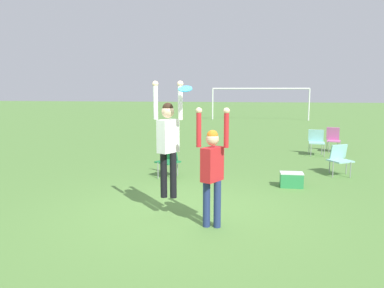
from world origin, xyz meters
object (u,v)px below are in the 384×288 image
person_defending (212,166)px  cooler_box (291,180)px  camping_chair_1 (333,138)px  frisbee (185,89)px  camping_chair_0 (316,140)px  camping_chair_3 (340,157)px  camping_chair_2 (169,158)px  person_jumping (168,137)px

person_defending → cooler_box: 3.34m
camping_chair_1 → cooler_box: 5.77m
frisbee → camping_chair_0: 8.07m
person_defending → camping_chair_1: size_ratio=2.24×
camping_chair_3 → cooler_box: 2.04m
person_defending → frisbee: 1.33m
camping_chair_2 → cooler_box: (3.06, -0.64, -0.31)m
frisbee → cooler_box: size_ratio=0.44×
camping_chair_1 → cooler_box: bearing=85.6°
frisbee → camping_chair_3: size_ratio=0.29×
person_jumping → camping_chair_1: size_ratio=2.35×
person_jumping → cooler_box: 3.59m
camping_chair_3 → person_defending: bearing=26.3°
camping_chair_0 → camping_chair_3: camping_chair_0 is taller
person_defending → frisbee: (-0.47, 0.19, 1.23)m
camping_chair_1 → person_jumping: bearing=76.5°
person_defending → camping_chair_1: bearing=-174.9°
person_jumping → person_defending: 1.02m
camping_chair_3 → person_jumping: bearing=16.3°
camping_chair_1 → camping_chair_3: bearing=96.8°
camping_chair_0 → camping_chair_1: camping_chair_1 is taller
person_jumping → frisbee: (0.35, -0.26, 0.84)m
camping_chair_1 → camping_chair_3: size_ratio=1.10×
person_defending → camping_chair_1: 8.98m
frisbee → camping_chair_2: frisbee is taller
person_jumping → camping_chair_0: person_jumping is taller
person_jumping → camping_chair_1: bearing=-0.9°
person_jumping → person_defending: person_jumping is taller
person_defending → camping_chair_2: size_ratio=2.36×
frisbee → cooler_box: (2.04, 2.62, -2.09)m
person_defending → camping_chair_0: (2.85, 7.33, -0.51)m
camping_chair_2 → person_jumping: bearing=133.6°
frisbee → camping_chair_0: bearing=65.0°
frisbee → camping_chair_0: frisbee is taller
person_defending → frisbee: frisbee is taller
camping_chair_0 → camping_chair_1: bearing=-122.2°
camping_chair_2 → camping_chair_3: camping_chair_2 is taller
camping_chair_2 → camping_chair_3: size_ratio=1.05×
person_jumping → camping_chair_0: (3.68, 6.88, -0.90)m
frisbee → cooler_box: frisbee is taller
person_jumping → camping_chair_3: person_jumping is taller
frisbee → camping_chair_1: (4.07, 8.01, -1.76)m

